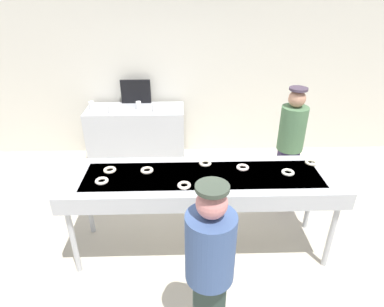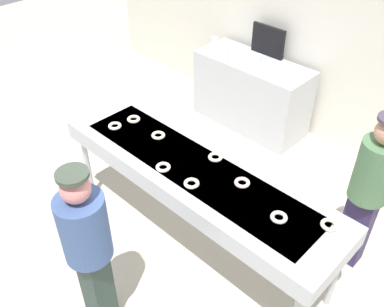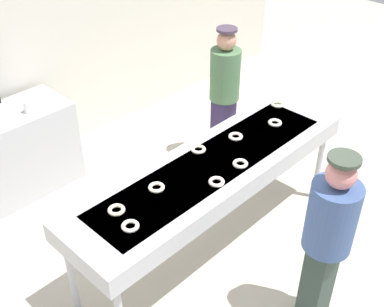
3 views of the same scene
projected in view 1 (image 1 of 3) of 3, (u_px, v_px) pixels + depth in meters
The scene contains 20 objects.
ground_plane at pixel (201, 246), 3.76m from camera, with size 16.00×16.00×0.00m, color beige.
back_wall at pixel (194, 66), 5.28m from camera, with size 8.00×0.12×2.98m, color silver.
fryer_conveyor at pixel (202, 182), 3.34m from camera, with size 2.82×0.77×0.97m.
sugar_donut_0 at pixel (205, 163), 3.48m from camera, with size 0.13×0.13×0.03m, color #EFE4C4.
sugar_donut_1 at pixel (217, 184), 3.13m from camera, with size 0.13×0.13×0.03m, color #EDEACC.
sugar_donut_2 at pixel (243, 167), 3.40m from camera, with size 0.13×0.13×0.03m, color white.
sugar_donut_3 at pixel (288, 173), 3.31m from camera, with size 0.13×0.13×0.03m, color white.
sugar_donut_4 at pixel (147, 170), 3.35m from camera, with size 0.13×0.13×0.03m, color #F3E3C4.
sugar_donut_5 at pixel (311, 162), 3.50m from camera, with size 0.13×0.13×0.03m, color #F4EAC2.
sugar_donut_6 at pixel (102, 181), 3.17m from camera, with size 0.13×0.13×0.03m, color white.
sugar_donut_7 at pixel (184, 185), 3.11m from camera, with size 0.13×0.13×0.03m, color #F6E1CE.
sugar_donut_8 at pixel (110, 170), 3.36m from camera, with size 0.13×0.13×0.03m, color #FCEBC5.
worker_baker at pixel (290, 141), 4.16m from camera, with size 0.33×0.33×1.60m.
customer_waiting at pixel (210, 265), 2.34m from camera, with size 0.35×0.35×1.59m.
prep_counter at pixel (137, 135), 5.34m from camera, with size 1.54×0.62×0.94m, color #B7BABF.
paper_cup_0 at pixel (111, 109), 4.92m from camera, with size 0.08×0.08×0.12m, color white.
paper_cup_1 at pixel (155, 108), 4.98m from camera, with size 0.08×0.08×0.12m, color white.
paper_cup_2 at pixel (139, 105), 5.06m from camera, with size 0.08×0.08×0.12m, color white.
paper_cup_3 at pixel (92, 105), 5.06m from camera, with size 0.08×0.08×0.12m, color white.
menu_display at pixel (136, 92), 5.26m from camera, with size 0.48×0.04×0.38m, color black.
Camera 1 is at (-0.19, -2.81, 2.72)m, focal length 30.40 mm.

